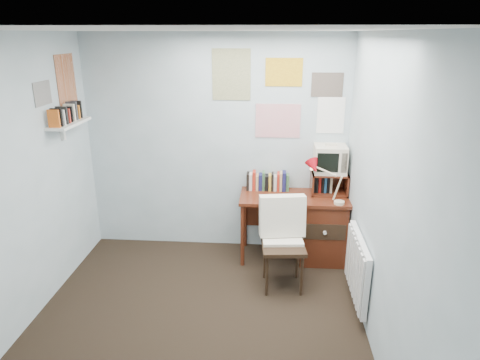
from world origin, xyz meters
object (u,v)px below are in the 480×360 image
object	(u,v)px
desk_chair	(283,247)
crt_tv	(330,158)
desk	(317,225)
radiator	(358,268)
tv_riser	(329,183)
desk_lamp	(341,186)
wall_shelf	(69,123)

from	to	relation	value
desk_chair	crt_tv	xyz separation A→B (m)	(0.51, 0.76, 0.72)
desk	desk_chair	distance (m)	0.75
crt_tv	radiator	bearing A→B (deg)	-80.50
desk_chair	tv_riser	xyz separation A→B (m)	(0.51, 0.74, 0.43)
desk_lamp	radiator	world-z (taller)	desk_lamp
crt_tv	radiator	world-z (taller)	crt_tv
tv_riser	crt_tv	xyz separation A→B (m)	(-0.01, 0.02, 0.29)
desk	desk_lamp	size ratio (longest dim) A/B	2.96
crt_tv	radiator	xyz separation A→B (m)	(0.18, -1.06, -0.76)
desk_lamp	crt_tv	bearing A→B (deg)	104.72
desk	desk_chair	bearing A→B (deg)	-121.92
desk_chair	desk_lamp	distance (m)	0.89
desk_lamp	wall_shelf	size ratio (longest dim) A/B	0.65
desk	crt_tv	xyz separation A→B (m)	(0.11, 0.13, 0.77)
radiator	wall_shelf	world-z (taller)	wall_shelf
radiator	crt_tv	bearing A→B (deg)	99.38
tv_riser	wall_shelf	world-z (taller)	wall_shelf
desk	radiator	size ratio (longest dim) A/B	1.50
desk_chair	tv_riser	world-z (taller)	tv_riser
desk_chair	desk_lamp	xyz separation A→B (m)	(0.59, 0.43, 0.51)
desk_chair	radiator	size ratio (longest dim) A/B	1.13
tv_riser	desk_chair	bearing A→B (deg)	-124.61
desk	wall_shelf	xyz separation A→B (m)	(-2.57, -0.38, 1.21)
desk	crt_tv	bearing A→B (deg)	48.97
desk_chair	crt_tv	distance (m)	1.17
desk	desk_lamp	bearing A→B (deg)	-46.24
desk_chair	tv_riser	bearing A→B (deg)	50.30
desk_lamp	tv_riser	distance (m)	0.33
tv_riser	radiator	world-z (taller)	tv_riser
desk_lamp	crt_tv	world-z (taller)	crt_tv
tv_riser	crt_tv	size ratio (longest dim) A/B	1.15
desk_chair	radiator	xyz separation A→B (m)	(0.68, -0.30, -0.03)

